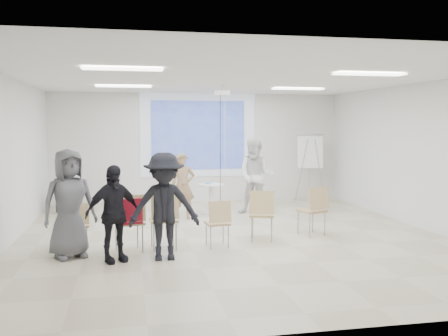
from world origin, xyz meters
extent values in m
cube|color=beige|center=(0.00, 0.00, -0.05)|extent=(8.00, 9.00, 0.10)
cube|color=white|center=(0.00, 0.00, 3.05)|extent=(8.00, 9.00, 0.10)
cube|color=silver|center=(0.00, 4.55, 1.50)|extent=(8.00, 0.10, 3.00)
cube|color=silver|center=(-4.05, 0.00, 1.50)|extent=(0.10, 9.00, 3.00)
cube|color=silver|center=(4.05, 0.00, 1.50)|extent=(0.10, 9.00, 3.00)
cube|color=silver|center=(0.00, 4.49, 1.85)|extent=(3.20, 0.01, 2.30)
cube|color=#344FB1|center=(0.00, 4.47, 1.85)|extent=(2.60, 0.01, 1.90)
cylinder|color=silver|center=(0.01, 2.44, 0.03)|extent=(0.58, 0.58, 0.05)
cylinder|color=white|center=(0.01, 2.44, 0.35)|extent=(0.16, 0.16, 0.65)
cylinder|color=white|center=(0.01, 2.44, 0.70)|extent=(0.80, 0.80, 0.04)
cube|color=white|center=(0.04, 2.40, 0.73)|extent=(0.23, 0.18, 0.01)
cube|color=#439AC9|center=(-0.04, 2.53, 0.74)|extent=(0.21, 0.24, 0.02)
imported|color=#9E7F61|center=(-0.73, 1.93, 0.85)|extent=(0.63, 0.43, 1.70)
imported|color=white|center=(1.06, 2.24, 1.01)|extent=(1.21, 1.12, 2.03)
cube|color=silver|center=(-0.55, 2.18, 1.12)|extent=(0.04, 0.11, 0.04)
cube|color=silver|center=(0.88, 2.49, 1.37)|extent=(0.08, 0.11, 0.04)
cube|color=tan|center=(-2.84, -0.42, 0.41)|extent=(0.46, 0.46, 0.04)
cube|color=tan|center=(-2.80, -0.59, 0.63)|extent=(0.39, 0.17, 0.36)
cylinder|color=gray|center=(-2.95, -0.60, 0.20)|extent=(0.02, 0.02, 0.40)
cylinder|color=gray|center=(-2.65, -0.53, 0.20)|extent=(0.02, 0.02, 0.40)
cylinder|color=gray|center=(-3.03, -0.31, 0.20)|extent=(0.02, 0.02, 0.40)
cylinder|color=gray|center=(-2.73, -0.23, 0.20)|extent=(0.02, 0.02, 0.40)
cube|color=tan|center=(-1.94, -0.78, 0.49)|extent=(0.54, 0.54, 0.04)
cube|color=tan|center=(-1.90, -0.99, 0.77)|extent=(0.47, 0.18, 0.44)
cylinder|color=gray|center=(-2.09, -1.00, 0.24)|extent=(0.03, 0.03, 0.48)
cylinder|color=#93969B|center=(-1.72, -0.92, 0.24)|extent=(0.03, 0.03, 0.48)
cylinder|color=#92959A|center=(-2.16, -0.63, 0.24)|extent=(0.03, 0.03, 0.48)
cylinder|color=#93969B|center=(-1.80, -0.56, 0.24)|extent=(0.03, 0.03, 0.48)
cube|color=tan|center=(-1.35, -0.68, 0.50)|extent=(0.49, 0.49, 0.04)
cube|color=tan|center=(-1.34, -0.90, 0.78)|extent=(0.47, 0.12, 0.44)
cylinder|color=gray|center=(-1.53, -0.88, 0.24)|extent=(0.03, 0.03, 0.49)
cylinder|color=gray|center=(-1.16, -0.86, 0.24)|extent=(0.03, 0.03, 0.49)
cylinder|color=gray|center=(-1.55, -0.50, 0.24)|extent=(0.03, 0.03, 0.49)
cylinder|color=#96999E|center=(-1.18, -0.49, 0.24)|extent=(0.03, 0.03, 0.49)
cube|color=tan|center=(-0.43, -0.74, 0.42)|extent=(0.42, 0.42, 0.04)
cube|color=tan|center=(-0.41, -0.93, 0.65)|extent=(0.40, 0.12, 0.37)
cylinder|color=#919599|center=(-0.57, -0.92, 0.20)|extent=(0.02, 0.02, 0.41)
cylinder|color=#92949A|center=(-0.25, -0.89, 0.20)|extent=(0.02, 0.02, 0.41)
cylinder|color=gray|center=(-0.60, -0.60, 0.20)|extent=(0.02, 0.02, 0.41)
cylinder|color=gray|center=(-0.28, -0.57, 0.20)|extent=(0.02, 0.02, 0.41)
cube|color=tan|center=(0.48, -0.41, 0.48)|extent=(0.56, 0.56, 0.04)
cube|color=tan|center=(0.42, -0.61, 0.74)|extent=(0.45, 0.22, 0.42)
cylinder|color=#96989E|center=(0.25, -0.53, 0.23)|extent=(0.03, 0.03, 0.46)
cylinder|color=gray|center=(0.60, -0.64, 0.23)|extent=(0.03, 0.03, 0.46)
cylinder|color=gray|center=(0.36, -0.19, 0.23)|extent=(0.03, 0.03, 0.46)
cylinder|color=#979A9F|center=(0.70, -0.29, 0.23)|extent=(0.03, 0.03, 0.46)
cube|color=tan|center=(1.53, -0.19, 0.48)|extent=(0.56, 0.56, 0.04)
cube|color=tan|center=(1.60, -0.39, 0.75)|extent=(0.45, 0.22, 0.43)
cylinder|color=gray|center=(1.41, -0.42, 0.23)|extent=(0.03, 0.03, 0.47)
cylinder|color=gray|center=(1.76, -0.31, 0.23)|extent=(0.03, 0.03, 0.47)
cylinder|color=gray|center=(1.30, -0.07, 0.23)|extent=(0.03, 0.03, 0.47)
cylinder|color=gray|center=(1.65, 0.04, 0.23)|extent=(0.03, 0.03, 0.47)
cube|color=#A91428|center=(-1.94, -1.00, 0.72)|extent=(0.45, 0.19, 0.42)
imported|color=black|center=(-1.35, -0.66, 0.54)|extent=(0.38, 0.28, 0.03)
imported|color=black|center=(-2.19, -1.37, 0.87)|extent=(1.17, 0.97, 1.74)
imported|color=black|center=(-1.39, -1.40, 0.97)|extent=(1.27, 0.73, 1.93)
imported|color=#5B5B60|center=(-2.88, -0.97, 0.98)|extent=(1.13, 0.97, 1.96)
cylinder|color=gray|center=(2.77, 3.81, 0.89)|extent=(0.29, 0.28, 1.74)
cylinder|color=#909398|center=(3.25, 3.70, 0.89)|extent=(0.37, 0.14, 1.74)
cylinder|color=#94979C|center=(3.08, 4.06, 0.89)|extent=(0.11, 0.39, 1.74)
cube|color=white|center=(3.04, 3.87, 1.43)|extent=(0.72, 0.35, 0.98)
cube|color=#919499|center=(3.05, 3.91, 1.87)|extent=(0.70, 0.22, 0.07)
cube|color=black|center=(-3.35, 3.28, 0.27)|extent=(0.60, 0.54, 0.49)
cube|color=gray|center=(-3.35, 3.28, 0.63)|extent=(0.43, 0.40, 0.22)
cylinder|color=black|center=(-3.59, 3.21, 0.03)|extent=(0.08, 0.08, 0.06)
cylinder|color=black|center=(-3.23, 3.07, 0.03)|extent=(0.08, 0.08, 0.06)
cylinder|color=black|center=(-3.48, 3.49, 0.03)|extent=(0.08, 0.08, 0.06)
cylinder|color=black|center=(-3.12, 3.34, 0.03)|extent=(0.08, 0.08, 0.06)
cube|color=white|center=(0.10, 1.50, 2.82)|extent=(0.30, 0.25, 0.10)
cylinder|color=gray|center=(0.10, 1.50, 2.93)|extent=(0.04, 0.04, 0.14)
cylinder|color=black|center=(0.04, 1.42, 1.39)|extent=(0.01, 0.01, 2.77)
cylinder|color=white|center=(0.14, 1.40, 1.39)|extent=(0.01, 0.01, 2.77)
cube|color=white|center=(-2.00, 2.00, 2.97)|extent=(1.20, 0.30, 0.02)
cube|color=white|center=(2.00, 2.00, 2.97)|extent=(1.20, 0.30, 0.02)
cube|color=white|center=(-2.00, -1.50, 2.97)|extent=(1.20, 0.30, 0.02)
cube|color=white|center=(2.00, -1.50, 2.97)|extent=(1.20, 0.30, 0.02)
camera|label=1|loc=(-1.97, -9.21, 2.14)|focal=40.00mm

